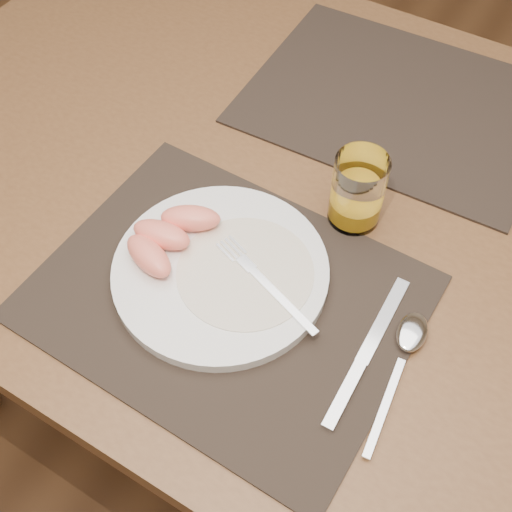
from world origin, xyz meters
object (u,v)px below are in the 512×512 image
object	(u,v)px
knife	(361,362)
plate	(221,271)
spoon	(408,342)
fork	(259,277)
placemat_near	(226,296)
juice_glass	(357,193)
table	(319,227)
placemat_far	(397,102)

from	to	relation	value
knife	plate	bearing A→B (deg)	174.26
knife	spoon	bearing A→B (deg)	53.77
plate	fork	xyz separation A→B (m)	(0.05, 0.01, 0.01)
placemat_near	juice_glass	size ratio (longest dim) A/B	4.31
placemat_near	fork	size ratio (longest dim) A/B	2.65
table	plate	bearing A→B (deg)	-102.56
placemat_near	knife	xyz separation A→B (m)	(0.18, 0.00, 0.00)
placemat_far	fork	xyz separation A→B (m)	(-0.01, -0.41, 0.02)
juice_glass	knife	bearing A→B (deg)	-61.63
spoon	fork	bearing A→B (deg)	-174.81
plate	placemat_near	bearing A→B (deg)	-46.08
plate	juice_glass	world-z (taller)	juice_glass
table	spoon	world-z (taller)	spoon
juice_glass	spoon	bearing A→B (deg)	-45.59
knife	juice_glass	world-z (taller)	juice_glass
placemat_near	spoon	size ratio (longest dim) A/B	2.34
table	juice_glass	distance (m)	0.15
table	spoon	distance (m)	0.27
placemat_far	plate	xyz separation A→B (m)	(-0.06, -0.42, 0.01)
placemat_far	spoon	bearing A→B (deg)	-64.86
placemat_far	table	bearing A→B (deg)	-93.65
placemat_near	fork	distance (m)	0.05
placemat_near	plate	world-z (taller)	plate
table	placemat_far	size ratio (longest dim) A/B	3.11
plate	juice_glass	distance (m)	0.20
placemat_near	placemat_far	world-z (taller)	same
plate	fork	distance (m)	0.05
placemat_near	plate	distance (m)	0.03
table	placemat_near	bearing A→B (deg)	-95.62
placemat_far	knife	world-z (taller)	knife
placemat_far	spoon	distance (m)	0.43
plate	spoon	bearing A→B (deg)	6.82
placemat_far	fork	bearing A→B (deg)	-91.32
table	plate	distance (m)	0.22
table	fork	xyz separation A→B (m)	(0.00, -0.19, 0.11)
plate	knife	bearing A→B (deg)	-5.74
placemat_near	knife	size ratio (longest dim) A/B	2.04
fork	spoon	xyz separation A→B (m)	(0.19, 0.02, -0.01)
plate	placemat_far	bearing A→B (deg)	82.10
juice_glass	placemat_far	bearing A→B (deg)	99.83
spoon	juice_glass	bearing A→B (deg)	134.41
placemat_far	spoon	size ratio (longest dim) A/B	2.34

